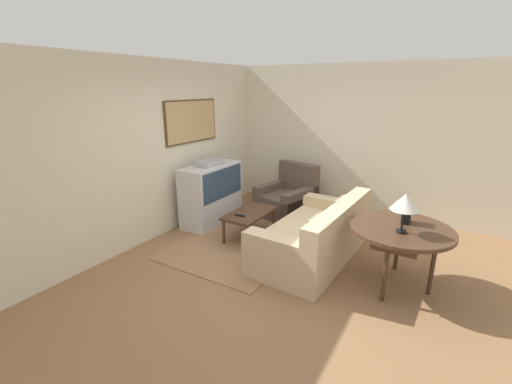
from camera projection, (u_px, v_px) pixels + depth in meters
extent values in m
plane|color=#8E6642|center=(278.00, 265.00, 4.59)|extent=(12.00, 12.00, 0.00)
cube|color=beige|center=(156.00, 151.00, 5.23)|extent=(12.00, 0.06, 2.70)
cube|color=#4C381E|center=(192.00, 121.00, 5.75)|extent=(1.23, 0.03, 0.71)
cube|color=tan|center=(192.00, 121.00, 5.74)|extent=(1.18, 0.01, 0.66)
cube|color=beige|center=(345.00, 140.00, 6.35)|extent=(0.06, 12.00, 2.70)
cube|color=#99704C|center=(246.00, 239.00, 5.36)|extent=(2.49, 1.70, 0.01)
cube|color=silver|center=(212.00, 209.00, 6.01)|extent=(1.16, 0.51, 0.46)
cube|color=silver|center=(211.00, 181.00, 5.86)|extent=(1.16, 0.51, 0.56)
cube|color=#2D425B|center=(223.00, 183.00, 5.73)|extent=(1.05, 0.01, 0.50)
cube|color=#9E9EA3|center=(210.00, 162.00, 5.76)|extent=(0.52, 0.28, 0.09)
cube|color=#CCB289|center=(311.00, 242.00, 4.77)|extent=(2.00, 1.08, 0.45)
cube|color=#CCB289|center=(340.00, 220.00, 4.44)|extent=(1.96, 0.31, 0.39)
cube|color=#CCB289|center=(334.00, 218.00, 5.43)|extent=(0.28, 1.01, 0.61)
cube|color=#CCB289|center=(281.00, 262.00, 4.06)|extent=(0.28, 1.01, 0.61)
cube|color=gray|center=(342.00, 210.00, 4.87)|extent=(0.37, 0.14, 0.34)
cube|color=gray|center=(317.00, 230.00, 4.17)|extent=(0.37, 0.14, 0.34)
cube|color=brown|center=(285.00, 204.00, 6.34)|extent=(1.09, 1.02, 0.41)
cube|color=brown|center=(299.00, 176.00, 6.46)|extent=(0.37, 0.85, 0.51)
cube|color=brown|center=(272.00, 197.00, 6.54)|extent=(0.94, 0.37, 0.55)
cube|color=brown|center=(300.00, 205.00, 6.09)|extent=(0.94, 0.37, 0.55)
cube|color=#472D1E|center=(250.00, 213.00, 5.32)|extent=(0.92, 0.51, 0.04)
cylinder|color=#472D1E|center=(247.00, 238.00, 4.94)|extent=(0.04, 0.04, 0.39)
cylinder|color=#472D1E|center=(274.00, 220.00, 5.62)|extent=(0.04, 0.04, 0.39)
cylinder|color=#472D1E|center=(224.00, 232.00, 5.14)|extent=(0.04, 0.04, 0.39)
cylinder|color=#472D1E|center=(252.00, 216.00, 5.82)|extent=(0.04, 0.04, 0.39)
cylinder|color=#472D1E|center=(401.00, 229.00, 3.92)|extent=(1.16, 1.16, 0.04)
cube|color=#472D1E|center=(401.00, 234.00, 3.94)|extent=(0.98, 0.46, 0.08)
cylinder|color=#472D1E|center=(385.00, 272.00, 3.73)|extent=(0.05, 0.05, 0.71)
cylinder|color=#472D1E|center=(398.00, 244.00, 4.40)|extent=(0.05, 0.05, 0.71)
cylinder|color=#472D1E|center=(433.00, 267.00, 3.85)|extent=(0.05, 0.05, 0.71)
cylinder|color=black|center=(401.00, 231.00, 3.78)|extent=(0.11, 0.11, 0.02)
cylinder|color=black|center=(403.00, 214.00, 3.72)|extent=(0.02, 0.02, 0.39)
cone|color=silver|center=(405.00, 202.00, 3.68)|extent=(0.30, 0.30, 0.18)
cube|color=black|center=(407.00, 214.00, 4.03)|extent=(0.17, 0.09, 0.22)
cylinder|color=white|center=(412.00, 211.00, 3.99)|extent=(0.11, 0.01, 0.11)
cube|color=black|center=(240.00, 215.00, 5.15)|extent=(0.08, 0.17, 0.02)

